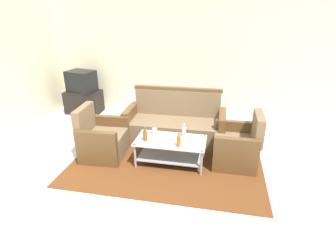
% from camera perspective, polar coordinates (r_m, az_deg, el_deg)
% --- Properties ---
extents(ground_plane, '(14.00, 14.00, 0.00)m').
position_cam_1_polar(ground_plane, '(3.84, -1.63, -12.94)').
color(ground_plane, white).
extents(wall_back, '(6.52, 0.12, 2.80)m').
position_cam_1_polar(wall_back, '(6.17, 4.82, 15.31)').
color(wall_back, beige).
rests_on(wall_back, ground).
extents(rug, '(3.02, 2.19, 0.01)m').
position_cam_1_polar(rug, '(4.47, -0.04, -7.05)').
color(rug, brown).
rests_on(rug, ground).
extents(couch, '(1.81, 0.77, 0.96)m').
position_cam_1_polar(couch, '(4.95, 1.55, 0.13)').
color(couch, '#7F6647').
rests_on(couch, rug).
extents(armchair_left, '(0.74, 0.80, 0.85)m').
position_cam_1_polar(armchair_left, '(4.60, -13.82, -2.91)').
color(armchair_left, '#7F6647').
rests_on(armchair_left, rug).
extents(armchair_right, '(0.70, 0.76, 0.85)m').
position_cam_1_polar(armchair_right, '(4.39, 14.54, -4.31)').
color(armchair_right, '#7F6647').
rests_on(armchair_right, rug).
extents(coffee_table, '(1.10, 0.60, 0.40)m').
position_cam_1_polar(coffee_table, '(4.25, 0.57, -4.69)').
color(coffee_table, silver).
rests_on(coffee_table, rug).
extents(bottle_clear, '(0.06, 0.06, 0.23)m').
position_cam_1_polar(bottle_clear, '(4.28, 3.42, -1.15)').
color(bottle_clear, silver).
rests_on(bottle_clear, coffee_table).
extents(bottle_orange, '(0.06, 0.06, 0.23)m').
position_cam_1_polar(bottle_orange, '(3.97, 2.28, -3.22)').
color(bottle_orange, '#D85919').
rests_on(bottle_orange, coffee_table).
extents(bottle_brown, '(0.07, 0.07, 0.23)m').
position_cam_1_polar(bottle_brown, '(4.15, -4.87, -2.05)').
color(bottle_brown, brown).
rests_on(bottle_brown, coffee_table).
extents(cup, '(0.08, 0.08, 0.10)m').
position_cam_1_polar(cup, '(4.37, -2.88, -1.11)').
color(cup, silver).
rests_on(cup, coffee_table).
extents(tv_stand, '(0.80, 0.50, 0.52)m').
position_cam_1_polar(tv_stand, '(6.71, -17.46, 4.95)').
color(tv_stand, black).
rests_on(tv_stand, ground).
extents(television, '(0.69, 0.57, 0.48)m').
position_cam_1_polar(television, '(6.57, -17.98, 9.08)').
color(television, black).
rests_on(television, tv_stand).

